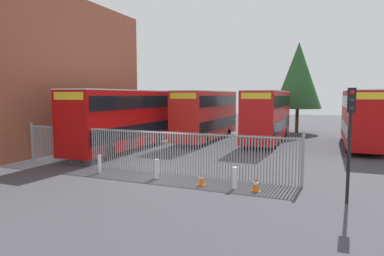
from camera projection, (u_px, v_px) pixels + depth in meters
ground_plane at (212, 150)px, 24.45m from camera, size 100.00×100.00×0.00m
depot_building_brick at (8, 73)px, 23.96m from camera, size 8.78×20.98×11.24m
palisade_fence at (144, 150)px, 17.37m from camera, size 16.05×0.14×2.35m
double_decker_bus_near_gate at (123, 118)px, 23.72m from camera, size 2.54×10.81×4.42m
double_decker_bus_behind_fence_left at (268, 114)px, 28.36m from camera, size 2.54×10.81×4.42m
double_decker_bus_behind_fence_right at (362, 116)px, 25.54m from camera, size 2.54×10.81×4.42m
double_decker_bus_far_back at (207, 113)px, 29.62m from camera, size 2.54×10.81×4.42m
bollard_near_left at (100, 164)px, 17.14m from camera, size 0.20×0.20×0.95m
bollard_center_front at (157, 169)px, 15.95m from camera, size 0.20×0.20×0.95m
bollard_near_right at (235, 178)px, 14.24m from camera, size 0.20×0.20×0.95m
traffic_cone_by_gate at (202, 179)px, 14.78m from camera, size 0.34×0.34×0.59m
traffic_cone_mid_forecourt at (256, 184)px, 13.88m from camera, size 0.34×0.34×0.59m
traffic_light_kerbside at (350, 124)px, 12.00m from camera, size 0.28×0.33×4.30m
tree_tall_back at (298, 76)px, 35.35m from camera, size 4.94×4.94×9.70m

